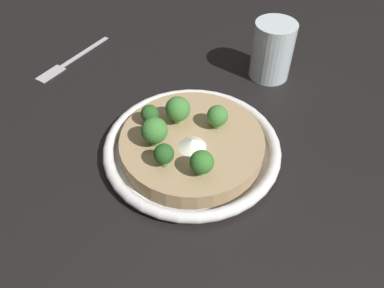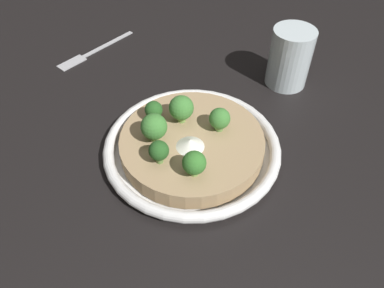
% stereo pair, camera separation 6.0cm
% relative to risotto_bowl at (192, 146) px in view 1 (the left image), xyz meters
% --- Properties ---
extents(ground_plane, '(6.00, 6.00, 0.00)m').
position_rel_risotto_bowl_xyz_m(ground_plane, '(0.00, 0.00, -0.02)').
color(ground_plane, black).
extents(risotto_bowl, '(0.29, 0.29, 0.04)m').
position_rel_risotto_bowl_xyz_m(risotto_bowl, '(0.00, 0.00, 0.00)').
color(risotto_bowl, white).
rests_on(risotto_bowl, ground_plane).
extents(cheese_sprinkle, '(0.04, 0.04, 0.01)m').
position_rel_risotto_bowl_xyz_m(cheese_sprinkle, '(-0.01, 0.01, 0.03)').
color(cheese_sprinkle, white).
rests_on(cheese_sprinkle, risotto_bowl).
extents(broccoli_back, '(0.04, 0.04, 0.05)m').
position_rel_risotto_bowl_xyz_m(broccoli_back, '(0.03, 0.05, 0.05)').
color(broccoli_back, '#759E4C').
rests_on(broccoli_back, risotto_bowl).
extents(broccoli_left, '(0.03, 0.03, 0.04)m').
position_rel_risotto_bowl_xyz_m(broccoli_left, '(-0.06, 0.04, 0.04)').
color(broccoli_left, '#84A856').
rests_on(broccoli_left, risotto_bowl).
extents(broccoli_back_left, '(0.03, 0.03, 0.04)m').
position_rel_risotto_bowl_xyz_m(broccoli_back_left, '(-0.01, 0.07, 0.04)').
color(broccoli_back_left, '#668E47').
rests_on(broccoli_back_left, risotto_bowl).
extents(broccoli_front_left, '(0.03, 0.03, 0.04)m').
position_rel_risotto_bowl_xyz_m(broccoli_front_left, '(-0.01, -0.05, 0.04)').
color(broccoli_front_left, '#668E47').
rests_on(broccoli_front_left, risotto_bowl).
extents(broccoli_front_right, '(0.04, 0.04, 0.05)m').
position_rel_risotto_bowl_xyz_m(broccoli_front_right, '(0.04, -0.01, 0.05)').
color(broccoli_front_right, '#759E4C').
rests_on(broccoli_front_right, risotto_bowl).
extents(broccoli_right, '(0.03, 0.03, 0.04)m').
position_rel_risotto_bowl_xyz_m(broccoli_right, '(0.07, 0.02, 0.04)').
color(broccoli_right, '#668E47').
rests_on(broccoli_right, risotto_bowl).
extents(drinking_glass, '(0.08, 0.08, 0.11)m').
position_rel_risotto_bowl_xyz_m(drinking_glass, '(0.03, -0.27, 0.04)').
color(drinking_glass, silver).
rests_on(drinking_glass, ground_plane).
extents(fork_utensil, '(0.05, 0.20, 0.00)m').
position_rel_risotto_bowl_xyz_m(fork_utensil, '(0.37, -0.02, -0.01)').
color(fork_utensil, '#B7B7BC').
rests_on(fork_utensil, ground_plane).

